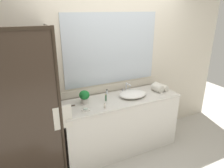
{
  "coord_description": "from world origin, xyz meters",
  "views": [
    {
      "loc": [
        -1.32,
        -2.45,
        2.16
      ],
      "look_at": [
        -0.15,
        0.0,
        1.15
      ],
      "focal_mm": 32.74,
      "sensor_mm": 36.0,
      "label": 1
    }
  ],
  "objects": [
    {
      "name": "wall_back_with_mirror",
      "position": [
        0.0,
        0.34,
        1.31
      ],
      "size": [
        4.4,
        0.06,
        2.6
      ],
      "color": "beige",
      "rests_on": "ground_plane"
    },
    {
      "name": "amenity_bottle_conditioner",
      "position": [
        -0.35,
        -0.19,
        0.94
      ],
      "size": [
        0.03,
        0.03,
        0.08
      ],
      "color": "silver",
      "rests_on": "vanity_cabinet"
    },
    {
      "name": "rolled_towel_middle",
      "position": [
        0.65,
        -0.02,
        0.96
      ],
      "size": [
        0.15,
        0.2,
        0.12
      ],
      "primitive_type": "cylinder",
      "rotation": [
        1.57,
        0.0,
        0.17
      ],
      "color": "silver",
      "rests_on": "vanity_cabinet"
    },
    {
      "name": "potted_plant",
      "position": [
        -0.55,
        0.07,
        1.01
      ],
      "size": [
        0.15,
        0.15,
        0.19
      ],
      "color": "beige",
      "rests_on": "vanity_cabinet"
    },
    {
      "name": "shower_enclosure",
      "position": [
        -1.28,
        -0.19,
        1.02
      ],
      "size": [
        1.2,
        0.59,
        2.0
      ],
      "color": "#2D2319",
      "rests_on": "ground_plane"
    },
    {
      "name": "sink_basin",
      "position": [
        0.19,
        -0.02,
        0.94
      ],
      "size": [
        0.43,
        0.33,
        0.08
      ],
      "primitive_type": "ellipsoid",
      "color": "white",
      "rests_on": "vanity_cabinet"
    },
    {
      "name": "vanity_cabinet",
      "position": [
        0.0,
        0.01,
        0.45
      ],
      "size": [
        1.8,
        0.58,
        0.9
      ],
      "color": "silver",
      "rests_on": "ground_plane"
    },
    {
      "name": "amenity_bottle_lotion",
      "position": [
        -0.14,
        0.2,
        0.94
      ],
      "size": [
        0.03,
        0.03,
        0.09
      ],
      "color": "silver",
      "rests_on": "vanity_cabinet"
    },
    {
      "name": "amenity_bottle_shampoo",
      "position": [
        -0.24,
        0.02,
        0.95
      ],
      "size": [
        0.03,
        0.03,
        0.1
      ],
      "color": "#4C7056",
      "rests_on": "vanity_cabinet"
    },
    {
      "name": "ground_plane",
      "position": [
        0.0,
        0.0,
        0.0
      ],
      "size": [
        8.0,
        8.0,
        0.0
      ],
      "primitive_type": "plane",
      "color": "#B7B2A8"
    },
    {
      "name": "soap_dish",
      "position": [
        -0.6,
        -0.15,
        0.91
      ],
      "size": [
        0.1,
        0.07,
        0.04
      ],
      "color": "silver",
      "rests_on": "vanity_cabinet"
    },
    {
      "name": "faucet",
      "position": [
        0.19,
        0.17,
        0.96
      ],
      "size": [
        0.17,
        0.16,
        0.16
      ],
      "color": "silver",
      "rests_on": "vanity_cabinet"
    },
    {
      "name": "rolled_towel_near_edge",
      "position": [
        0.76,
        0.04,
        0.95
      ],
      "size": [
        0.15,
        0.27,
        0.1
      ],
      "primitive_type": "cylinder",
      "rotation": [
        1.57,
        0.0,
        0.2
      ],
      "color": "silver",
      "rests_on": "vanity_cabinet"
    }
  ]
}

